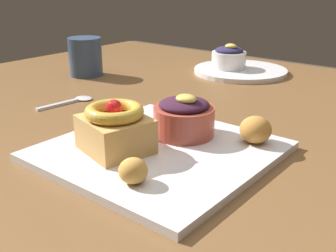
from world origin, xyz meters
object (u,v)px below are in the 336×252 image
object	(u,v)px
berry_ramekin	(184,117)
cake_slice	(115,128)
back_ramekin	(229,57)
fritter_middle	(133,171)
back_plate	(240,71)
fritter_front	(256,130)
front_plate	(160,151)
spoon	(73,101)
coffee_mug	(85,57)

from	to	relation	value
berry_ramekin	cake_slice	bearing A→B (deg)	-110.02
berry_ramekin	back_ramekin	xyz separation A→B (m)	(-0.20, 0.46, -0.00)
berry_ramekin	back_ramekin	bearing A→B (deg)	113.19
fritter_middle	back_plate	xyz separation A→B (m)	(-0.22, 0.65, -0.02)
cake_slice	back_plate	world-z (taller)	cake_slice
berry_ramekin	fritter_front	xyz separation A→B (m)	(0.10, 0.04, -0.01)
berry_ramekin	fritter_front	bearing A→B (deg)	22.71
fritter_middle	berry_ramekin	bearing A→B (deg)	106.01
fritter_middle	fritter_front	bearing A→B (deg)	75.27
fritter_front	back_ramekin	xyz separation A→B (m)	(-0.30, 0.42, 0.01)
front_plate	spoon	xyz separation A→B (m)	(-0.31, 0.09, -0.00)
fritter_middle	coffee_mug	size ratio (longest dim) A/B	0.37
cake_slice	fritter_front	size ratio (longest dim) A/B	2.34
berry_ramekin	fritter_middle	world-z (taller)	berry_ramekin
back_ramekin	spoon	size ratio (longest dim) A/B	0.72
berry_ramekin	fritter_middle	distance (m)	0.17
coffee_mug	back_ramekin	bearing A→B (deg)	43.86
fritter_front	back_plate	distance (m)	0.52
back_plate	back_ramekin	distance (m)	0.05
berry_ramekin	spoon	size ratio (longest dim) A/B	0.76
fritter_front	back_ramekin	bearing A→B (deg)	125.59
front_plate	back_plate	xyz separation A→B (m)	(-0.17, 0.54, 0.00)
front_plate	coffee_mug	world-z (taller)	coffee_mug
fritter_front	cake_slice	bearing A→B (deg)	-132.93
spoon	coffee_mug	distance (m)	0.24
back_ramekin	back_plate	bearing A→B (deg)	28.90
front_plate	back_ramekin	size ratio (longest dim) A/B	3.33
cake_slice	coffee_mug	xyz separation A→B (m)	(-0.43, 0.31, 0.00)
front_plate	berry_ramekin	xyz separation A→B (m)	(-0.00, 0.06, 0.04)
fritter_middle	cake_slice	bearing A→B (deg)	147.81
front_plate	back_plate	world-z (taller)	same
cake_slice	fritter_middle	bearing A→B (deg)	-32.19
fritter_front	fritter_middle	world-z (taller)	fritter_front
back_ramekin	fritter_front	bearing A→B (deg)	-54.41
back_ramekin	fritter_middle	bearing A→B (deg)	-68.64
front_plate	back_plate	bearing A→B (deg)	107.73
front_plate	berry_ramekin	size ratio (longest dim) A/B	3.14
fritter_middle	back_ramekin	bearing A→B (deg)	111.36
front_plate	berry_ramekin	distance (m)	0.07
berry_ramekin	back_ramekin	size ratio (longest dim) A/B	1.06
cake_slice	coffee_mug	bearing A→B (deg)	144.04
front_plate	coffee_mug	distance (m)	0.55
cake_slice	back_ramekin	size ratio (longest dim) A/B	1.23
front_plate	cake_slice	xyz separation A→B (m)	(-0.04, -0.05, 0.04)
front_plate	coffee_mug	size ratio (longest dim) A/B	3.10
cake_slice	back_plate	size ratio (longest dim) A/B	0.45
front_plate	coffee_mug	bearing A→B (deg)	150.78
fritter_middle	coffee_mug	bearing A→B (deg)	144.65
berry_ramekin	fritter_middle	bearing A→B (deg)	-73.99
berry_ramekin	coffee_mug	xyz separation A→B (m)	(-0.47, 0.20, 0.01)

